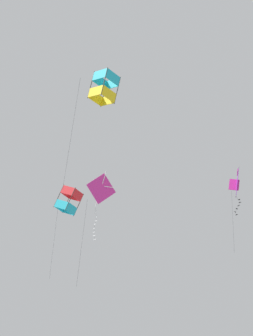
# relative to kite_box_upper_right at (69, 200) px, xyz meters

# --- Properties ---
(kite_box_upper_right) EXTENTS (2.63, 2.08, 8.16)m
(kite_box_upper_right) POSITION_rel_kite_box_upper_right_xyz_m (0.00, 0.00, 0.00)
(kite_box_upper_right) COLOR red
(kite_box_far_centre) EXTENTS (3.84, 3.40, 8.24)m
(kite_box_far_centre) POSITION_rel_kite_box_upper_right_xyz_m (5.30, -12.49, 2.20)
(kite_box_far_centre) COLOR #1EB2C6
(kite_delta_near_left) EXTENTS (1.00, 3.16, 6.52)m
(kite_delta_near_left) POSITION_rel_kite_box_upper_right_xyz_m (14.22, -4.09, -1.30)
(kite_delta_near_left) COLOR purple
(kite_diamond_near_right) EXTENTS (2.71, 1.63, 8.39)m
(kite_diamond_near_right) POSITION_rel_kite_box_upper_right_xyz_m (4.09, -6.30, -2.32)
(kite_diamond_near_right) COLOR #DB2D93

